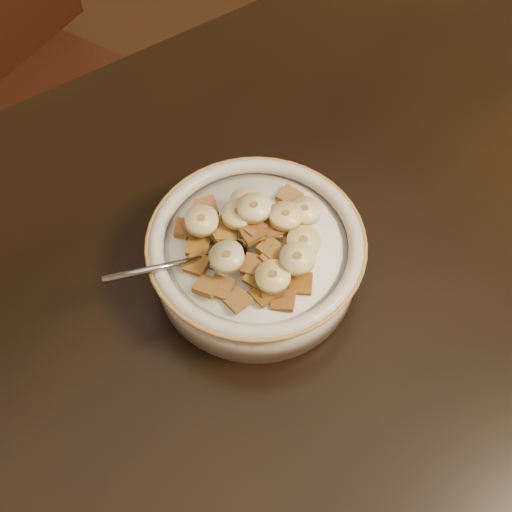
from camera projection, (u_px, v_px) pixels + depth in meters
floor at (328, 482)px, 1.30m from camera, size 4.00×4.50×0.10m
table at (400, 292)px, 0.65m from camera, size 1.41×0.91×0.04m
chair at (48, 99)px, 1.22m from camera, size 0.51×0.51×0.86m
cereal_bowl at (256, 260)px, 0.62m from camera, size 0.20×0.20×0.05m
milk at (256, 246)px, 0.60m from camera, size 0.16×0.16×0.00m
spoon at (224, 254)px, 0.59m from camera, size 0.05×0.04×0.01m
cereal_square_0 at (252, 233)px, 0.58m from camera, size 0.03×0.03×0.01m
cereal_square_1 at (207, 286)px, 0.56m from camera, size 0.03×0.03×0.01m
cereal_square_2 at (283, 300)px, 0.56m from camera, size 0.03×0.03×0.01m
cereal_square_3 at (274, 227)px, 0.58m from camera, size 0.03×0.03×0.01m
cereal_square_4 at (249, 211)px, 0.60m from camera, size 0.03×0.03×0.01m
cereal_square_5 at (193, 228)px, 0.60m from camera, size 0.02×0.02×0.01m
cereal_square_6 at (254, 266)px, 0.57m from camera, size 0.03×0.03×0.01m
cereal_square_7 at (198, 247)px, 0.59m from camera, size 0.03×0.03×0.01m
cereal_square_8 at (272, 229)px, 0.58m from camera, size 0.03×0.03×0.01m
cereal_square_9 at (238, 300)px, 0.56m from camera, size 0.02×0.02×0.01m
cereal_square_10 at (221, 288)px, 0.57m from camera, size 0.03×0.03×0.01m
cereal_square_11 at (220, 229)px, 0.59m from camera, size 0.02×0.02×0.01m
cereal_square_12 at (264, 293)px, 0.56m from camera, size 0.02×0.02×0.01m
cereal_square_13 at (252, 227)px, 0.58m from camera, size 0.02×0.02×0.01m
cereal_square_14 at (227, 232)px, 0.59m from camera, size 0.03×0.03×0.01m
cereal_square_15 at (270, 249)px, 0.57m from camera, size 0.03×0.03×0.01m
cereal_square_16 at (253, 233)px, 0.58m from camera, size 0.02×0.02×0.01m
cereal_square_17 at (206, 207)px, 0.62m from camera, size 0.03×0.03×0.01m
cereal_square_18 at (293, 226)px, 0.60m from camera, size 0.03×0.03×0.01m
cereal_square_19 at (197, 264)px, 0.58m from camera, size 0.03×0.03×0.01m
cereal_square_20 at (257, 277)px, 0.57m from camera, size 0.03×0.03×0.01m
cereal_square_21 at (289, 196)px, 0.62m from camera, size 0.03×0.03×0.01m
cereal_square_22 at (275, 258)px, 0.57m from camera, size 0.02×0.02×0.01m
cereal_square_23 at (218, 230)px, 0.59m from camera, size 0.02×0.02×0.01m
cereal_square_24 at (279, 222)px, 0.59m from camera, size 0.03×0.03×0.01m
cereal_square_25 at (186, 228)px, 0.60m from camera, size 0.03×0.03×0.01m
cereal_square_26 at (301, 283)px, 0.57m from camera, size 0.03×0.03×0.01m
cereal_square_27 at (271, 288)px, 0.56m from camera, size 0.03×0.03×0.01m
banana_slice_0 at (273, 277)px, 0.56m from camera, size 0.04×0.04×0.01m
banana_slice_1 at (285, 216)px, 0.58m from camera, size 0.04×0.04×0.02m
banana_slice_2 at (202, 221)px, 0.58m from camera, size 0.04×0.04×0.01m
banana_slice_3 at (303, 242)px, 0.58m from camera, size 0.04×0.04×0.01m
banana_slice_4 at (304, 211)px, 0.59m from camera, size 0.04×0.04×0.01m
banana_slice_5 at (297, 259)px, 0.56m from camera, size 0.04×0.04×0.01m
banana_slice_6 at (246, 203)px, 0.59m from camera, size 0.04×0.04×0.01m
banana_slice_7 at (227, 257)px, 0.56m from camera, size 0.04×0.04×0.02m
banana_slice_8 at (254, 208)px, 0.58m from camera, size 0.04×0.04×0.01m
banana_slice_9 at (239, 214)px, 0.58m from camera, size 0.03×0.03×0.01m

